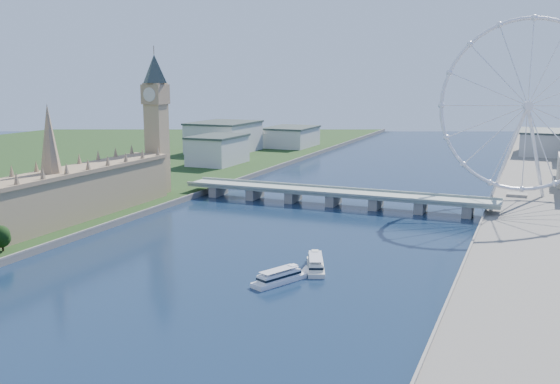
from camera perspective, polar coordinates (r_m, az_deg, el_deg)
The scene contains 7 objects.
parliament_range at distance 382.35m, azimuth -20.02°, elevation -0.56°, with size 24.00×200.00×70.00m.
big_ben at distance 461.42m, azimuth -11.29°, elevation 7.71°, with size 20.02×20.02×110.00m.
westminster_bridge at distance 432.77m, azimuth 4.92°, elevation -0.31°, with size 220.00×22.00×9.50m.
london_eye at distance 460.86m, azimuth 21.71°, elevation 7.28°, with size 113.60×39.12×124.30m.
city_skyline at distance 675.01m, azimuth 14.90°, elevation 4.19°, with size 505.00×280.00×32.00m.
tour_boat_near at distance 290.85m, azimuth 3.27°, elevation -7.08°, with size 7.87×30.76×6.81m, color silver, non-canonical shape.
tour_boat_far at distance 272.36m, azimuth -0.09°, elevation -8.31°, with size 7.60×29.76×6.58m, color white, non-canonical shape.
Camera 1 is at (128.05, -105.24, 88.30)m, focal length 40.00 mm.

